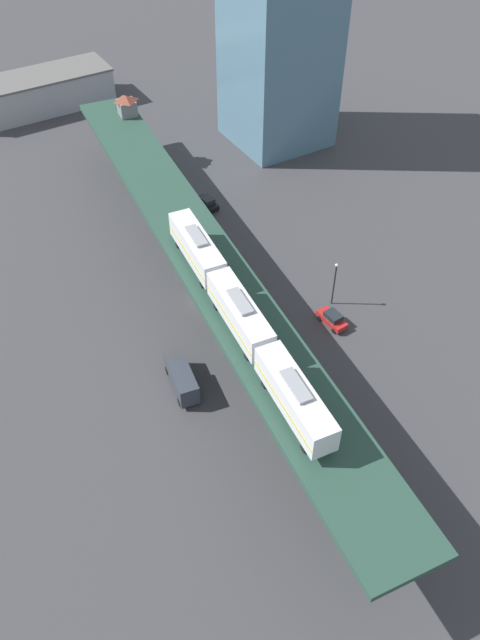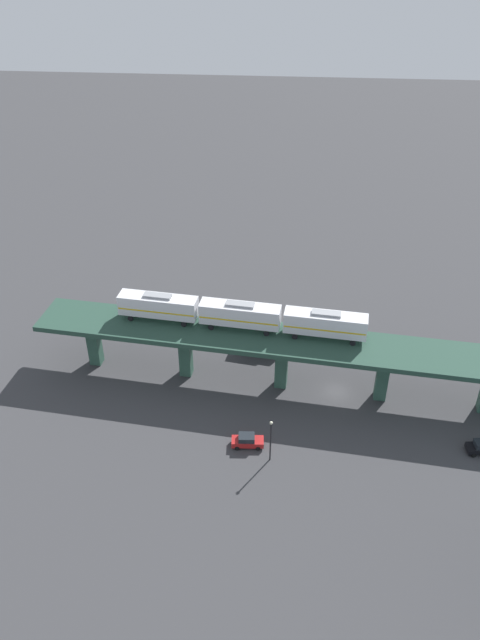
{
  "view_description": "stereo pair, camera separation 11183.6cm",
  "coord_description": "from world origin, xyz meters",
  "px_view_note": "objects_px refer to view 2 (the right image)",
  "views": [
    {
      "loc": [
        -27.53,
        -56.61,
        58.08
      ],
      "look_at": [
        -3.0,
        -14.93,
        10.34
      ],
      "focal_mm": 35.0,
      "sensor_mm": 36.0,
      "label": 1
    },
    {
      "loc": [
        73.35,
        -8.55,
        62.65
      ],
      "look_at": [
        -3.0,
        -14.93,
        10.34
      ],
      "focal_mm": 35.0,
      "sensor_mm": 36.0,
      "label": 2
    }
  ],
  "objects_px": {
    "delivery_truck": "(259,342)",
    "street_lamp": "(271,438)",
    "subway_train": "(240,314)",
    "street_car_red": "(247,441)"
  },
  "relations": [
    {
      "from": "delivery_truck",
      "to": "street_lamp",
      "type": "bearing_deg",
      "value": 6.69
    },
    {
      "from": "subway_train",
      "to": "street_lamp",
      "type": "height_order",
      "value": "subway_train"
    },
    {
      "from": "subway_train",
      "to": "delivery_truck",
      "type": "relative_size",
      "value": 5.0
    },
    {
      "from": "delivery_truck",
      "to": "street_lamp",
      "type": "height_order",
      "value": "street_lamp"
    },
    {
      "from": "subway_train",
      "to": "street_lamp",
      "type": "xyz_separation_m",
      "value": [
        17.72,
        5.5,
        -7.28
      ]
    },
    {
      "from": "subway_train",
      "to": "delivery_truck",
      "type": "bearing_deg",
      "value": 157.47
    },
    {
      "from": "subway_train",
      "to": "delivery_truck",
      "type": "height_order",
      "value": "subway_train"
    },
    {
      "from": "subway_train",
      "to": "street_car_red",
      "type": "bearing_deg",
      "value": 8.47
    },
    {
      "from": "street_car_red",
      "to": "street_lamp",
      "type": "relative_size",
      "value": 0.65
    },
    {
      "from": "delivery_truck",
      "to": "street_lamp",
      "type": "xyz_separation_m",
      "value": [
        24.15,
        2.83,
        2.35
      ]
    }
  ]
}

